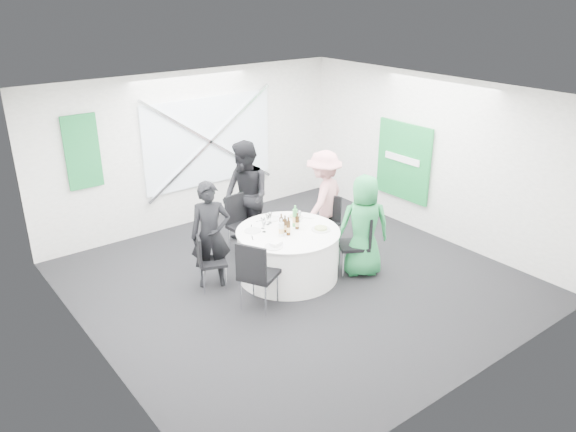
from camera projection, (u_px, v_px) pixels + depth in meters
floor at (296, 281)px, 8.50m from camera, size 6.00×6.00×0.00m
ceiling at (297, 95)px, 7.43m from camera, size 6.00×6.00×0.00m
wall_back at (194, 149)px, 10.16m from camera, size 6.00×0.00×6.00m
wall_front at (477, 275)px, 5.77m from camera, size 6.00×0.00×6.00m
wall_left at (87, 251)px, 6.28m from camera, size 0.00×6.00×6.00m
wall_right at (433, 157)px, 9.65m from camera, size 0.00×6.00×6.00m
window_panel at (209, 141)px, 10.26m from camera, size 2.60×0.03×1.60m
window_brace_a at (210, 142)px, 10.24m from camera, size 2.63×0.05×1.84m
window_brace_b at (210, 142)px, 10.24m from camera, size 2.63×0.05×1.84m
green_banner at (82, 152)px, 8.89m from camera, size 0.55×0.04×1.20m
green_sign at (403, 161)px, 10.14m from camera, size 0.05×1.20×1.40m
banquet_table at (288, 254)px, 8.50m from camera, size 1.56×1.56×0.76m
chair_back at (241, 220)px, 9.19m from camera, size 0.49×0.50×1.00m
chair_back_left at (207, 258)px, 8.11m from camera, size 0.51×0.50×0.86m
chair_back_right at (327, 218)px, 9.36m from camera, size 0.54×0.54×0.92m
chair_front_right at (359, 239)px, 8.54m from camera, size 0.60×0.60×0.96m
chair_front_left at (256, 271)px, 7.52m from camera, size 0.64×0.63×1.03m
person_man_back_left at (211, 235)px, 8.12m from camera, size 0.69×0.60×1.61m
person_man_back at (246, 196)px, 9.24m from camera, size 0.54×0.92×1.85m
person_woman_pink at (324, 199)px, 9.39m from camera, size 1.18×0.91×1.66m
person_woman_green at (364, 226)px, 8.44m from camera, size 0.93×0.84×1.59m
plate_back at (272, 219)px, 8.77m from camera, size 0.24×0.24×0.01m
plate_back_left at (253, 231)px, 8.34m from camera, size 0.25×0.25×0.01m
plate_back_right at (295, 217)px, 8.82m from camera, size 0.26×0.26×0.04m
plate_front_right at (321, 229)px, 8.39m from camera, size 0.29×0.29×0.04m
plate_front_left at (274, 247)px, 7.84m from camera, size 0.25×0.25×0.01m
napkin at (276, 244)px, 7.86m from camera, size 0.19×0.15×0.05m
beer_bottle_a at (285, 226)px, 8.28m from camera, size 0.06×0.06×0.26m
beer_bottle_b at (281, 223)px, 8.39m from camera, size 0.06×0.06×0.24m
beer_bottle_c at (297, 223)px, 8.39m from camera, size 0.06×0.06×0.25m
beer_bottle_d at (288, 228)px, 8.18m from camera, size 0.06×0.06×0.28m
green_water_bottle at (295, 218)px, 8.47m from camera, size 0.08×0.08×0.33m
clear_water_bottle at (281, 229)px, 8.16m from camera, size 0.08×0.08×0.27m
wine_glass_a at (264, 224)px, 8.27m from camera, size 0.07×0.07×0.17m
wine_glass_b at (270, 216)px, 8.58m from camera, size 0.07×0.07×0.17m
wine_glass_c at (300, 214)px, 8.64m from camera, size 0.07×0.07×0.17m
wine_glass_d at (268, 217)px, 8.53m from camera, size 0.07×0.07×0.17m
wine_glass_e at (263, 221)px, 8.39m from camera, size 0.07×0.07×0.17m
fork_a at (275, 217)px, 8.86m from camera, size 0.15×0.02×0.01m
knife_a at (260, 221)px, 8.71m from camera, size 0.15×0.03×0.01m
fork_b at (251, 227)px, 8.49m from camera, size 0.10×0.13×0.01m
knife_b at (252, 238)px, 8.12m from camera, size 0.09×0.14×0.01m
fork_c at (309, 218)px, 8.80m from camera, size 0.10×0.13×0.01m
knife_c at (294, 216)px, 8.88m from camera, size 0.08×0.14×0.01m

